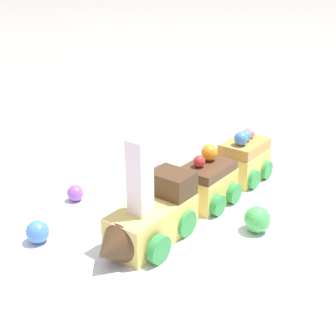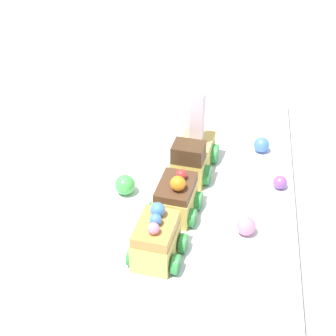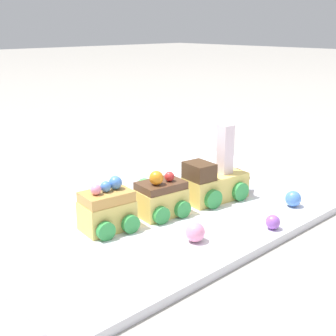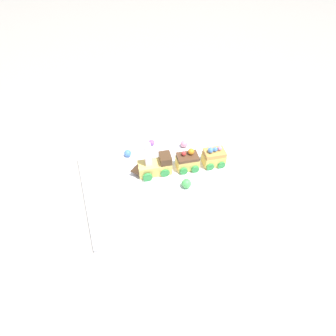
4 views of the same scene
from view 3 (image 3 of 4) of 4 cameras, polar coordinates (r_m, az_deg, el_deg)
The scene contains 9 objects.
ground_plane at distance 0.75m, azimuth 0.42°, elevation -5.50°, with size 10.00×10.00×0.00m, color gray.
display_board at distance 0.75m, azimuth 0.42°, elevation -5.07°, with size 0.61×0.37×0.01m, color white.
cake_train_locomotive at distance 0.77m, azimuth 6.23°, elevation -1.60°, with size 0.14×0.08×0.12m.
cake_car_chocolate at distance 0.70m, azimuth -0.87°, elevation -3.70°, with size 0.08×0.07×0.07m.
cake_car_caramel at distance 0.66m, azimuth -7.32°, elevation -5.18°, with size 0.08×0.07×0.07m.
gumball_blue at distance 0.77m, azimuth 15.01°, elevation -3.64°, with size 0.03×0.03×0.03m, color #4C84E0.
gumball_pink at distance 0.62m, azimuth 3.34°, elevation -7.81°, with size 0.03×0.03×0.03m, color pink.
gumball_purple at distance 0.68m, azimuth 12.66°, elevation -6.45°, with size 0.02×0.02×0.02m, color #9956C6.
gumball_green at distance 0.79m, azimuth -2.75°, elevation -2.29°, with size 0.03×0.03×0.03m, color #4CBC56.
Camera 3 is at (-0.48, -0.50, 0.29)m, focal length 50.00 mm.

